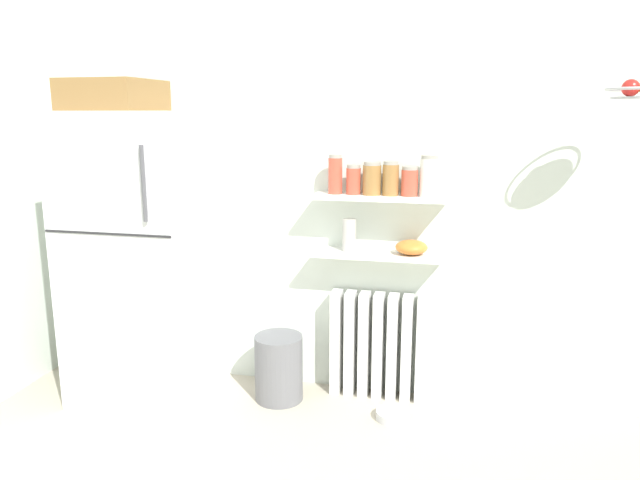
# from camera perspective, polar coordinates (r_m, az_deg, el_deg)

# --- Properties ---
(back_wall) EXTENTS (7.04, 0.10, 2.60)m
(back_wall) POSITION_cam_1_polar(r_m,az_deg,el_deg) (3.59, 5.75, 5.18)
(back_wall) COLOR silver
(back_wall) RESTS_ON ground_plane
(refrigerator) EXTENTS (0.77, 0.73, 1.92)m
(refrigerator) POSITION_cam_1_polar(r_m,az_deg,el_deg) (3.73, -16.83, -1.10)
(refrigerator) COLOR silver
(refrigerator) RESTS_ON ground_plane
(radiator) EXTENTS (0.59, 0.12, 0.66)m
(radiator) POSITION_cam_1_polar(r_m,az_deg,el_deg) (3.71, 5.64, -10.10)
(radiator) COLOR white
(radiator) RESTS_ON ground_plane
(wall_shelf_lower) EXTENTS (0.79, 0.22, 0.02)m
(wall_shelf_lower) POSITION_cam_1_polar(r_m,az_deg,el_deg) (3.50, 5.77, -1.43)
(wall_shelf_lower) COLOR white
(wall_shelf_upper) EXTENTS (0.79, 0.22, 0.02)m
(wall_shelf_upper) POSITION_cam_1_polar(r_m,az_deg,el_deg) (3.44, 5.89, 4.12)
(wall_shelf_upper) COLOR white
(storage_jar_0) EXTENTS (0.08, 0.08, 0.23)m
(storage_jar_0) POSITION_cam_1_polar(r_m,az_deg,el_deg) (3.47, 1.48, 6.34)
(storage_jar_0) COLOR #C64C38
(storage_jar_0) RESTS_ON wall_shelf_upper
(storage_jar_1) EXTENTS (0.08, 0.08, 0.17)m
(storage_jar_1) POSITION_cam_1_polar(r_m,az_deg,el_deg) (3.45, 3.25, 5.82)
(storage_jar_1) COLOR #C64C38
(storage_jar_1) RESTS_ON wall_shelf_upper
(storage_jar_2) EXTENTS (0.11, 0.11, 0.19)m
(storage_jar_2) POSITION_cam_1_polar(r_m,az_deg,el_deg) (3.43, 5.03, 5.92)
(storage_jar_2) COLOR olive
(storage_jar_2) RESTS_ON wall_shelf_upper
(storage_jar_3) EXTENTS (0.09, 0.09, 0.20)m
(storage_jar_3) POSITION_cam_1_polar(r_m,az_deg,el_deg) (3.42, 6.83, 5.90)
(storage_jar_3) COLOR olive
(storage_jar_3) RESTS_ON wall_shelf_upper
(storage_jar_4) EXTENTS (0.10, 0.10, 0.17)m
(storage_jar_4) POSITION_cam_1_polar(r_m,az_deg,el_deg) (3.41, 8.64, 5.61)
(storage_jar_4) COLOR #C64C38
(storage_jar_4) RESTS_ON wall_shelf_upper
(storage_jar_5) EXTENTS (0.10, 0.10, 0.23)m
(storage_jar_5) POSITION_cam_1_polar(r_m,az_deg,el_deg) (3.40, 10.48, 6.06)
(storage_jar_5) COLOR silver
(storage_jar_5) RESTS_ON wall_shelf_upper
(vase) EXTENTS (0.08, 0.08, 0.20)m
(vase) POSITION_cam_1_polar(r_m,az_deg,el_deg) (3.51, 2.83, 0.48)
(vase) COLOR #B2ADA8
(vase) RESTS_ON wall_shelf_lower
(shelf_bowl) EXTENTS (0.19, 0.19, 0.08)m
(shelf_bowl) POSITION_cam_1_polar(r_m,az_deg,el_deg) (3.47, 8.82, -0.71)
(shelf_bowl) COLOR orange
(shelf_bowl) RESTS_ON wall_shelf_lower
(trash_bin) EXTENTS (0.29, 0.29, 0.41)m
(trash_bin) POSITION_cam_1_polar(r_m,az_deg,el_deg) (3.71, -4.00, -12.18)
(trash_bin) COLOR slate
(trash_bin) RESTS_ON ground_plane
(pet_food_bowl) EXTENTS (0.19, 0.19, 0.05)m
(pet_food_bowl) POSITION_cam_1_polar(r_m,az_deg,el_deg) (3.58, 7.03, -16.43)
(pet_food_bowl) COLOR #B7B7BC
(pet_food_bowl) RESTS_ON ground_plane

